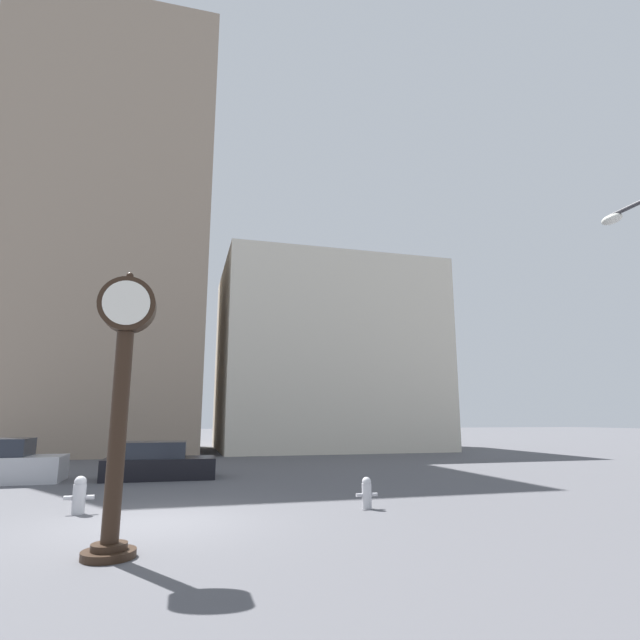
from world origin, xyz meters
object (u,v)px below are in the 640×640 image
object	(u,v)px
car_black	(159,463)
fire_hydrant_near	(79,495)
street_clock	(122,383)
fire_hydrant_far	(367,492)

from	to	relation	value
car_black	fire_hydrant_near	xyz separation A→B (m)	(-1.45, -6.57, -0.12)
street_clock	fire_hydrant_near	size ratio (longest dim) A/B	5.52
street_clock	fire_hydrant_near	distance (m)	4.82
street_clock	car_black	distance (m)	10.88
fire_hydrant_near	fire_hydrant_far	distance (m)	6.62
fire_hydrant_near	fire_hydrant_far	xyz separation A→B (m)	(6.53, -1.09, -0.05)
car_black	fire_hydrant_far	bearing A→B (deg)	-54.94
street_clock	car_black	world-z (taller)	street_clock
car_black	fire_hydrant_far	world-z (taller)	car_black
fire_hydrant_near	fire_hydrant_far	size ratio (longest dim) A/B	1.13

